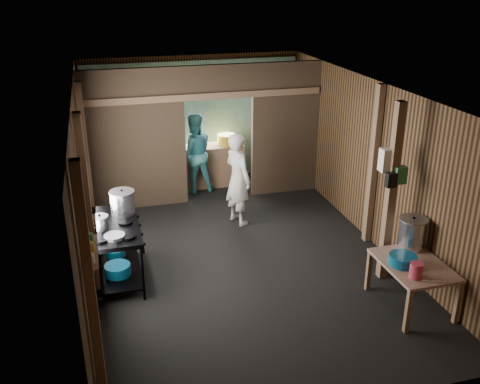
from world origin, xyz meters
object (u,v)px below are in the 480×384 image
object	(u,v)px
pink_bucket	(416,270)
yellow_tub	(227,139)
prep_table	(411,285)
stock_pot	(412,234)
gas_range	(116,252)
cook	(238,179)
stove_pot_large	(123,203)

from	to	relation	value
pink_bucket	yellow_tub	bearing A→B (deg)	101.41
prep_table	stock_pot	world-z (taller)	stock_pot
prep_table	yellow_tub	xyz separation A→B (m)	(-1.25, 5.01, 0.64)
gas_range	cook	size ratio (longest dim) A/B	0.89
prep_table	pink_bucket	xyz separation A→B (m)	(-0.17, -0.30, 0.42)
stove_pot_large	yellow_tub	bearing A→B (deg)	51.79
prep_table	stove_pot_large	xyz separation A→B (m)	(-3.54, 2.10, 0.71)
pink_bucket	yellow_tub	xyz separation A→B (m)	(-1.07, 5.31, 0.22)
cook	prep_table	bearing A→B (deg)	-174.63
stove_pot_large	stock_pot	size ratio (longest dim) A/B	0.80
gas_range	cook	xyz separation A→B (m)	(2.19, 1.37, 0.39)
gas_range	stock_pot	bearing A→B (deg)	-18.75
gas_range	stock_pot	distance (m)	4.14
prep_table	pink_bucket	world-z (taller)	pink_bucket
stock_pot	pink_bucket	size ratio (longest dim) A/B	2.31
stock_pot	yellow_tub	bearing A→B (deg)	107.39
prep_table	cook	xyz separation A→B (m)	(-1.52, 3.10, 0.50)
gas_range	cook	world-z (taller)	cook
stock_pot	cook	bearing A→B (deg)	122.54
stove_pot_large	pink_bucket	world-z (taller)	stove_pot_large
yellow_tub	stove_pot_large	bearing A→B (deg)	-128.21
prep_table	stock_pot	bearing A→B (deg)	64.44
prep_table	yellow_tub	bearing A→B (deg)	103.97
stove_pot_large	cook	world-z (taller)	cook
stove_pot_large	cook	bearing A→B (deg)	26.48
pink_bucket	cook	world-z (taller)	cook
pink_bucket	prep_table	bearing A→B (deg)	59.93
stove_pot_large	yellow_tub	xyz separation A→B (m)	(2.29, 2.91, -0.07)
cook	stock_pot	bearing A→B (deg)	-168.25
cook	stove_pot_large	bearing A→B (deg)	95.69
gas_range	stock_pot	world-z (taller)	stock_pot
gas_range	pink_bucket	size ratio (longest dim) A/B	7.40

